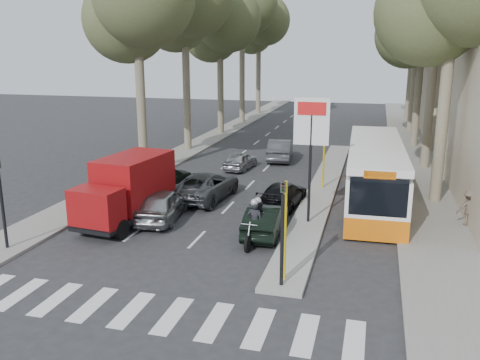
# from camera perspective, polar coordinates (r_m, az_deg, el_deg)

# --- Properties ---
(ground) EXTENTS (120.00, 120.00, 0.00)m
(ground) POSITION_cam_1_polar(r_m,az_deg,el_deg) (18.97, -4.33, -9.03)
(ground) COLOR #28282B
(ground) RESTS_ON ground
(sidewalk_right) EXTENTS (3.20, 70.00, 0.12)m
(sidewalk_right) POSITION_cam_1_polar(r_m,az_deg,el_deg) (42.15, 18.56, 3.44)
(sidewalk_right) COLOR gray
(sidewalk_right) RESTS_ON ground
(median_left) EXTENTS (2.40, 64.00, 0.12)m
(median_left) POSITION_cam_1_polar(r_m,az_deg,el_deg) (47.11, -2.27, 5.26)
(median_left) COLOR gray
(median_left) RESTS_ON ground
(traffic_island) EXTENTS (1.50, 26.00, 0.16)m
(traffic_island) POSITION_cam_1_polar(r_m,az_deg,el_deg) (28.51, 9.25, -0.94)
(traffic_island) COLOR gray
(traffic_island) RESTS_ON ground
(billboard) EXTENTS (1.50, 12.10, 5.60)m
(billboard) POSITION_cam_1_polar(r_m,az_deg,el_deg) (21.89, 7.96, 4.19)
(billboard) COLOR yellow
(billboard) RESTS_ON ground
(traffic_light_island) EXTENTS (0.16, 0.41, 3.60)m
(traffic_light_island) POSITION_cam_1_polar(r_m,az_deg,el_deg) (15.94, 4.81, -4.09)
(traffic_light_island) COLOR black
(traffic_light_island) RESTS_ON ground
(traffic_light_left) EXTENTS (0.16, 0.41, 3.60)m
(traffic_light_left) POSITION_cam_1_polar(r_m,az_deg,el_deg) (21.07, -25.32, -0.86)
(traffic_light_left) COLOR black
(traffic_light_left) RESTS_ON ground
(tree_l_b) EXTENTS (7.40, 7.20, 14.88)m
(tree_l_b) POSITION_cam_1_polar(r_m,az_deg,el_deg) (39.20, -6.03, 19.51)
(tree_l_b) COLOR #6B604C
(tree_l_b) RESTS_ON ground
(tree_l_c) EXTENTS (7.40, 7.20, 13.71)m
(tree_l_c) POSITION_cam_1_polar(r_m,az_deg,el_deg) (46.62, -2.08, 17.47)
(tree_l_c) COLOR #6B604C
(tree_l_c) RESTS_ON ground
(tree_l_d) EXTENTS (7.40, 7.20, 15.66)m
(tree_l_d) POSITION_cam_1_polar(r_m,az_deg,el_deg) (54.44, 0.41, 18.85)
(tree_l_d) COLOR #6B604C
(tree_l_d) RESTS_ON ground
(tree_l_e) EXTENTS (7.40, 7.20, 14.49)m
(tree_l_e) POSITION_cam_1_polar(r_m,az_deg,el_deg) (62.15, 2.27, 17.33)
(tree_l_e) COLOR #6B604C
(tree_l_e) RESTS_ON ground
(tree_r_c) EXTENTS (7.40, 7.20, 13.32)m
(tree_r_c) POSITION_cam_1_polar(r_m,az_deg,el_deg) (42.68, 20.14, 16.46)
(tree_r_c) COLOR #6B604C
(tree_r_c) RESTS_ON ground
(tree_r_d) EXTENTS (7.40, 7.20, 14.88)m
(tree_r_d) POSITION_cam_1_polar(r_m,az_deg,el_deg) (50.73, 19.66, 17.61)
(tree_r_d) COLOR #6B604C
(tree_r_d) RESTS_ON ground
(tree_r_e) EXTENTS (7.40, 7.20, 14.10)m
(tree_r_e) POSITION_cam_1_polar(r_m,az_deg,el_deg) (58.67, 19.13, 16.43)
(tree_r_e) COLOR #6B604C
(tree_r_e) RESTS_ON ground
(silver_hatchback) EXTENTS (2.20, 4.41, 1.44)m
(silver_hatchback) POSITION_cam_1_polar(r_m,az_deg,el_deg) (23.38, -8.77, -2.71)
(silver_hatchback) COLOR #9CA0A4
(silver_hatchback) RESTS_ON ground
(dark_hatchback) EXTENTS (1.47, 3.94, 1.29)m
(dark_hatchback) POSITION_cam_1_polar(r_m,az_deg,el_deg) (21.33, 2.89, -4.46)
(dark_hatchback) COLOR black
(dark_hatchback) RESTS_ON ground
(queue_car_a) EXTENTS (2.72, 5.24, 1.41)m
(queue_car_a) POSITION_cam_1_polar(r_m,az_deg,el_deg) (26.37, -3.91, -0.63)
(queue_car_a) COLOR #46494D
(queue_car_a) RESTS_ON ground
(queue_car_b) EXTENTS (2.10, 4.28, 1.20)m
(queue_car_b) POSITION_cam_1_polar(r_m,az_deg,el_deg) (25.17, 4.81, -1.64)
(queue_car_b) COLOR black
(queue_car_b) RESTS_ON ground
(queue_car_c) EXTENTS (1.72, 3.54, 1.17)m
(queue_car_c) POSITION_cam_1_polar(r_m,az_deg,el_deg) (32.90, 0.04, 2.21)
(queue_car_c) COLOR #AEB0B6
(queue_car_c) RESTS_ON ground
(queue_car_d) EXTENTS (2.04, 4.61, 1.47)m
(queue_car_d) POSITION_cam_1_polar(r_m,az_deg,el_deg) (35.79, 4.53, 3.41)
(queue_car_d) COLOR #4F5157
(queue_car_d) RESTS_ON ground
(queue_car_e) EXTENTS (2.15, 4.34, 1.21)m
(queue_car_e) POSITION_cam_1_polar(r_m,az_deg,el_deg) (28.57, -8.33, 0.22)
(queue_car_e) COLOR black
(queue_car_e) RESTS_ON ground
(red_truck) EXTENTS (2.63, 5.67, 2.93)m
(red_truck) POSITION_cam_1_polar(r_m,az_deg,el_deg) (23.15, -12.46, -0.92)
(red_truck) COLOR black
(red_truck) RESTS_ON ground
(city_bus) EXTENTS (2.92, 11.79, 3.09)m
(city_bus) POSITION_cam_1_polar(r_m,az_deg,el_deg) (26.28, 14.88, 0.92)
(city_bus) COLOR orange
(city_bus) RESTS_ON ground
(motorcycle) EXTENTS (0.83, 2.25, 1.91)m
(motorcycle) POSITION_cam_1_polar(r_m,az_deg,el_deg) (20.29, 1.81, -4.78)
(motorcycle) COLOR black
(motorcycle) RESTS_ON ground
(pedestrian_near) EXTENTS (0.69, 1.00, 1.55)m
(pedestrian_near) POSITION_cam_1_polar(r_m,az_deg,el_deg) (28.16, 17.86, 0.06)
(pedestrian_near) COLOR #433753
(pedestrian_near) RESTS_ON sidewalk_right
(pedestrian_far) EXTENTS (1.10, 0.69, 1.58)m
(pedestrian_far) POSITION_cam_1_polar(r_m,az_deg,el_deg) (24.11, 24.31, -2.86)
(pedestrian_far) COLOR brown
(pedestrian_far) RESTS_ON sidewalk_right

